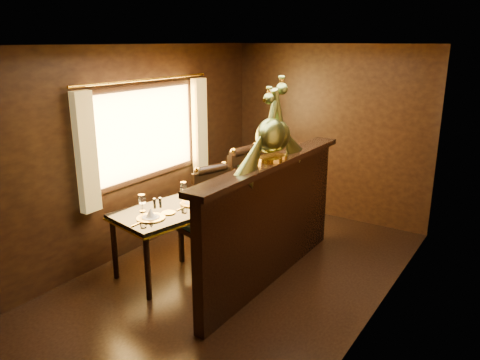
% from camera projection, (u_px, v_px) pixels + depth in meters
% --- Properties ---
extents(ground, '(5.00, 5.00, 0.00)m').
position_uv_depth(ground, '(232.00, 282.00, 5.13)').
color(ground, black).
rests_on(ground, ground).
extents(room_shell, '(3.04, 5.04, 2.52)m').
position_uv_depth(room_shell, '(225.00, 139.00, 4.74)').
color(room_shell, black).
rests_on(room_shell, ground).
extents(partition, '(0.26, 2.70, 1.36)m').
position_uv_depth(partition, '(272.00, 218.00, 5.00)').
color(partition, black).
rests_on(partition, ground).
extents(dining_table, '(1.01, 1.40, 0.95)m').
position_uv_depth(dining_table, '(172.00, 215.00, 5.19)').
color(dining_table, black).
rests_on(dining_table, ground).
extents(chair_left, '(0.56, 0.58, 1.25)m').
position_uv_depth(chair_left, '(208.00, 214.00, 5.31)').
color(chair_left, black).
rests_on(chair_left, ground).
extents(chair_right, '(0.54, 0.57, 1.37)m').
position_uv_depth(chair_right, '(239.00, 197.00, 5.67)').
color(chair_right, black).
rests_on(chair_right, ground).
extents(peacock_left, '(0.27, 0.71, 0.85)m').
position_uv_depth(peacock_left, '(271.00, 120.00, 4.62)').
color(peacock_left, '#1B5339').
rests_on(peacock_left, partition).
extents(peacock_right, '(0.24, 0.64, 0.76)m').
position_uv_depth(peacock_right, '(278.00, 122.00, 4.75)').
color(peacock_right, '#1B5339').
rests_on(peacock_right, partition).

